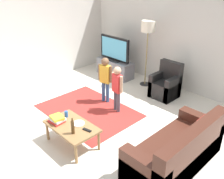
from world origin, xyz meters
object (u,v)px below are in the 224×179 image
soda_can (66,114)px  child_near_tv (105,76)px  child_center (117,85)px  book_stack (57,119)px  coffee_table (72,128)px  bottle (73,127)px  floor_lamp (148,30)px  couch (179,152)px  tv_stand (115,68)px  armchair (166,85)px  tv_remote (87,130)px  tv (115,49)px  plate (79,123)px

soda_can → child_near_tv: bearing=109.4°
child_center → soda_can: child_center is taller
child_near_tv → child_center: bearing=-13.5°
child_center → book_stack: 1.59m
coffee_table → bottle: size_ratio=3.31×
floor_lamp → couch: bearing=-41.4°
tv_stand → child_near_tv: child_near_tv is taller
child_center → bottle: bearing=-71.7°
armchair → floor_lamp: size_ratio=0.51×
child_center → bottle: 1.67m
armchair → tv_remote: (0.28, -2.78, 0.13)m
child_near_tv → floor_lamp: bearing=88.6°
book_stack → soda_can: (-0.03, 0.22, 0.00)m
tv → plate: tv is taller
book_stack → plate: book_stack is taller
armchair → tv: bearing=179.4°
couch → floor_lamp: (-2.45, 2.17, 1.25)m
coffee_table → soda_can: size_ratio=8.33×
soda_can → couch: bearing=22.1°
couch → child_center: child_center is taller
couch → coffee_table: couch is taller
tv_remote → plate: bearing=163.2°
tv_remote → child_center: bearing=102.0°
tv → couch: (3.51, -2.00, -0.56)m
armchair → tv_remote: 2.79m
coffee_table → book_stack: 0.32m
bottle → plate: bearing=125.3°
coffee_table → child_center: bearing=101.7°
floor_lamp → child_center: floor_lamp is taller
plate → bottle: bearing=-54.7°
armchair → plate: (0.01, -2.76, 0.13)m
tv → armchair: size_ratio=1.22×
tv_remote → bottle: bearing=-127.0°
floor_lamp → plate: floor_lamp is taller
tv → tv_stand: bearing=90.0°
tv_stand → child_near_tv: (1.02, -1.33, 0.43)m
coffee_table → book_stack: (-0.27, -0.12, 0.11)m
soda_can → floor_lamp: bearing=99.3°
tv → tv_remote: (2.16, -2.80, -0.42)m
tv → bottle: bearing=-55.6°
coffee_table → tv_remote: tv_remote is taller
armchair → floor_lamp: (-0.83, 0.19, 1.25)m
floor_lamp → child_center: (0.48, -1.61, -0.90)m
child_near_tv → book_stack: (0.55, -1.70, -0.20)m
child_center → coffee_table: child_center is taller
child_near_tv → tv_remote: child_near_tv is taller
tv → soda_can: (1.54, -2.80, -0.37)m
bottle → tv_remote: 0.27m
couch → floor_lamp: 3.51m
couch → child_near_tv: size_ratio=1.60×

